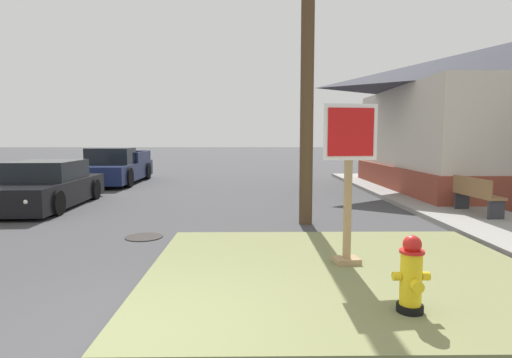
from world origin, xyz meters
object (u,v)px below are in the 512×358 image
(parked_sedan_black, at_px, (46,187))
(street_bench, at_px, (476,194))
(fire_hydrant, at_px, (411,276))
(pickup_truck_navy, at_px, (116,168))
(stop_sign, at_px, (349,185))
(manhole_cover, at_px, (144,237))

(parked_sedan_black, distance_m, street_bench, 11.00)
(fire_hydrant, bearing_deg, pickup_truck_navy, 118.95)
(pickup_truck_navy, bearing_deg, stop_sign, -58.59)
(pickup_truck_navy, relative_size, street_bench, 3.50)
(manhole_cover, relative_size, parked_sedan_black, 0.16)
(parked_sedan_black, relative_size, pickup_truck_navy, 0.84)
(fire_hydrant, relative_size, stop_sign, 0.36)
(fire_hydrant, relative_size, parked_sedan_black, 0.18)
(fire_hydrant, xyz_separation_m, street_bench, (3.58, 5.33, 0.13))
(parked_sedan_black, xyz_separation_m, pickup_truck_navy, (0.04, 5.84, 0.07))
(stop_sign, relative_size, parked_sedan_black, 0.51)
(parked_sedan_black, xyz_separation_m, street_bench, (10.84, -1.87, 0.04))
(fire_hydrant, distance_m, parked_sedan_black, 10.23)
(fire_hydrant, xyz_separation_m, pickup_truck_navy, (-7.22, 13.05, 0.16))
(pickup_truck_navy, bearing_deg, fire_hydrant, -61.05)
(parked_sedan_black, bearing_deg, street_bench, -9.80)
(street_bench, bearing_deg, pickup_truck_navy, 144.47)
(manhole_cover, xyz_separation_m, street_bench, (7.26, 1.72, 0.58))
(pickup_truck_navy, bearing_deg, parked_sedan_black, -90.38)
(fire_hydrant, relative_size, street_bench, 0.54)
(parked_sedan_black, bearing_deg, fire_hydrant, -44.80)
(parked_sedan_black, bearing_deg, stop_sign, -38.39)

